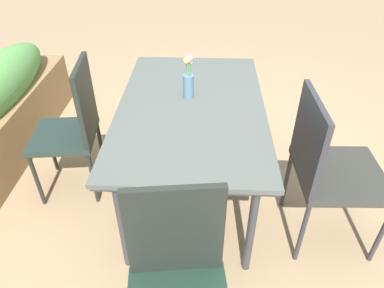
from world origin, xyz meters
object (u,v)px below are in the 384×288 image
(chair_near_left, at_px, (329,164))
(chair_far_side, at_px, (74,124))
(dining_table, at_px, (192,113))
(flower_vase, at_px, (189,80))
(chair_end_left, at_px, (178,282))

(chair_near_left, bearing_deg, chair_far_side, -104.77)
(dining_table, height_order, chair_near_left, chair_near_left)
(dining_table, bearing_deg, chair_near_left, -112.99)
(chair_far_side, height_order, chair_near_left, chair_near_left)
(dining_table, relative_size, chair_far_side, 1.53)
(dining_table, bearing_deg, flower_vase, 12.93)
(chair_far_side, distance_m, chair_near_left, 1.63)
(chair_far_side, bearing_deg, chair_near_left, -109.61)
(chair_end_left, xyz_separation_m, flower_vase, (1.18, 0.01, 0.33))
(chair_far_side, distance_m, chair_end_left, 1.37)
(chair_far_side, relative_size, chair_near_left, 0.99)
(dining_table, distance_m, chair_near_left, 0.87)
(chair_end_left, bearing_deg, chair_near_left, -143.80)
(dining_table, bearing_deg, chair_end_left, 179.49)
(chair_far_side, relative_size, flower_vase, 3.36)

